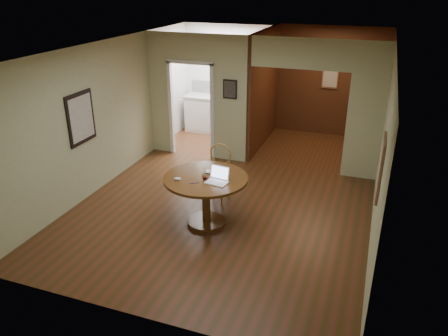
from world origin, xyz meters
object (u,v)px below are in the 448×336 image
(closed_laptop, at_px, (216,173))
(open_laptop, at_px, (218,178))
(chair, at_px, (218,170))
(dining_table, at_px, (206,189))

(closed_laptop, bearing_deg, open_laptop, -74.46)
(chair, bearing_deg, open_laptop, -66.92)
(dining_table, bearing_deg, chair, 97.23)
(chair, bearing_deg, closed_laptop, -70.01)
(dining_table, xyz_separation_m, chair, (-0.11, 0.87, -0.03))
(closed_laptop, bearing_deg, chair, 93.98)
(open_laptop, xyz_separation_m, closed_laptop, (-0.13, 0.24, -0.05))
(chair, height_order, open_laptop, open_laptop)
(open_laptop, bearing_deg, dining_table, 171.09)
(chair, distance_m, open_laptop, 1.05)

